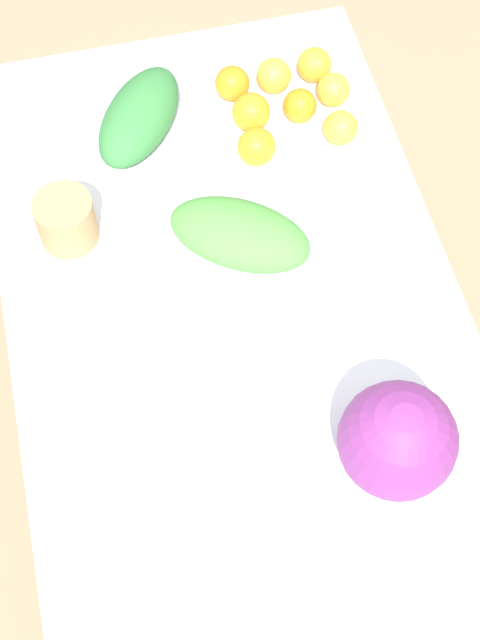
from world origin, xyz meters
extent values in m
plane|color=#937A5B|center=(0.00, 0.00, 0.00)|extent=(8.00, 8.00, 0.00)
cube|color=silver|center=(0.00, 0.00, 0.73)|extent=(1.47, 0.82, 0.03)
cylinder|color=olive|center=(0.67, -0.35, 0.36)|extent=(0.06, 0.06, 0.72)
cylinder|color=olive|center=(0.67, 0.35, 0.36)|extent=(0.06, 0.06, 0.72)
sphere|color=#7A2D75|center=(-0.31, -0.18, 0.84)|extent=(0.19, 0.19, 0.19)
cylinder|color=#A87F51|center=(0.26, 0.27, 0.80)|extent=(0.11, 0.11, 0.10)
ellipsoid|color=#4C933D|center=(0.16, -0.04, 0.80)|extent=(0.26, 0.30, 0.09)
ellipsoid|color=#337538|center=(0.48, 0.09, 0.80)|extent=(0.29, 0.25, 0.10)
sphere|color=orange|center=(0.54, -0.29, 0.79)|extent=(0.07, 0.07, 0.07)
sphere|color=orange|center=(0.45, -0.23, 0.78)|extent=(0.07, 0.07, 0.07)
sphere|color=orange|center=(0.36, -0.12, 0.79)|extent=(0.08, 0.08, 0.08)
sphere|color=orange|center=(0.53, -0.11, 0.79)|extent=(0.07, 0.07, 0.07)
sphere|color=#F9A833|center=(0.37, -0.29, 0.78)|extent=(0.07, 0.07, 0.07)
sphere|color=#F9A833|center=(0.53, -0.20, 0.79)|extent=(0.07, 0.07, 0.07)
sphere|color=orange|center=(0.45, -0.13, 0.79)|extent=(0.08, 0.08, 0.08)
sphere|color=#F9A833|center=(0.47, -0.31, 0.78)|extent=(0.07, 0.07, 0.07)
camera|label=1|loc=(-0.74, 0.18, 2.15)|focal=50.00mm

